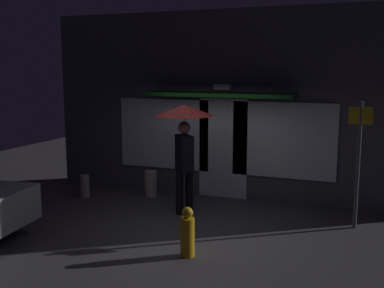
{
  "coord_description": "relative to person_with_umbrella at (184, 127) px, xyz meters",
  "views": [
    {
      "loc": [
        3.12,
        -7.56,
        2.84
      ],
      "look_at": [
        -0.16,
        0.73,
        1.4
      ],
      "focal_mm": 43.98,
      "sensor_mm": 36.0,
      "label": 1
    }
  ],
  "objects": [
    {
      "name": "ground_plane",
      "position": [
        0.32,
        -0.73,
        -1.73
      ],
      "size": [
        18.0,
        18.0,
        0.0
      ],
      "primitive_type": "plane",
      "color": "#423F44"
    },
    {
      "name": "building_facade",
      "position": [
        0.32,
        1.61,
        0.3
      ],
      "size": [
        8.39,
        1.0,
        4.09
      ],
      "color": "#4C4C56",
      "rests_on": "ground"
    },
    {
      "name": "person_with_umbrella",
      "position": [
        0.0,
        0.0,
        0.0
      ],
      "size": [
        1.15,
        1.15,
        2.16
      ],
      "rotation": [
        0.0,
        0.0,
        2.3
      ],
      "color": "black",
      "rests_on": "ground"
    },
    {
      "name": "street_sign_post",
      "position": [
        3.18,
        0.35,
        -0.43
      ],
      "size": [
        0.4,
        0.07,
        2.28
      ],
      "color": "#595B60",
      "rests_on": "ground"
    },
    {
      "name": "sidewalk_bollard",
      "position": [
        -1.19,
        0.9,
        -1.44
      ],
      "size": [
        0.27,
        0.27,
        0.58
      ],
      "primitive_type": "cylinder",
      "color": "#B2A899",
      "rests_on": "ground"
    },
    {
      "name": "sidewalk_bollard_2",
      "position": [
        -2.53,
        0.3,
        -1.48
      ],
      "size": [
        0.21,
        0.21,
        0.5
      ],
      "primitive_type": "cylinder",
      "color": "#9E998E",
      "rests_on": "ground"
    },
    {
      "name": "fire_hydrant",
      "position": [
        0.86,
        -1.96,
        -1.37
      ],
      "size": [
        0.22,
        0.22,
        0.77
      ],
      "color": "gold",
      "rests_on": "ground"
    }
  ]
}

